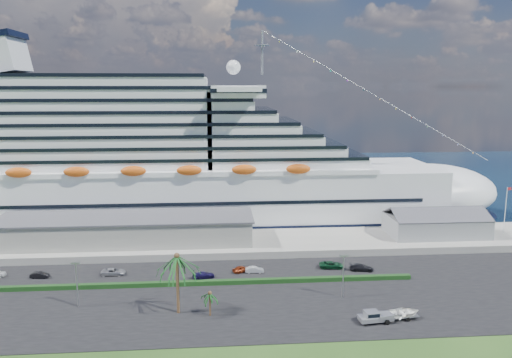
{
  "coord_description": "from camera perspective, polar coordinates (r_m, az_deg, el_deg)",
  "views": [
    {
      "loc": [
        -3.01,
        -77.6,
        38.7
      ],
      "look_at": [
        5.58,
        30.0,
        18.69
      ],
      "focal_mm": 35.0,
      "sensor_mm": 36.0,
      "label": 1
    }
  ],
  "objects": [
    {
      "name": "ground",
      "position": [
        86.77,
        -2.18,
        -15.99
      ],
      "size": [
        420.0,
        420.0,
        0.0
      ],
      "primitive_type": "plane",
      "color": "#204316",
      "rests_on": "ground"
    },
    {
      "name": "asphalt_lot",
      "position": [
        96.71,
        -2.46,
        -13.06
      ],
      "size": [
        140.0,
        38.0,
        0.12
      ],
      "primitive_type": "cube",
      "color": "black",
      "rests_on": "ground"
    },
    {
      "name": "wharf",
      "position": [
        123.56,
        -2.97,
        -7.33
      ],
      "size": [
        240.0,
        20.0,
        1.8
      ],
      "primitive_type": "cube",
      "color": "gray",
      "rests_on": "ground"
    },
    {
      "name": "water",
      "position": [
        211.2,
        -3.67,
        -0.08
      ],
      "size": [
        420.0,
        160.0,
        0.02
      ],
      "primitive_type": "cube",
      "color": "black",
      "rests_on": "ground"
    },
    {
      "name": "cruise_ship",
      "position": [
        144.49,
        -11.88,
        1.52
      ],
      "size": [
        191.0,
        38.0,
        54.0
      ],
      "color": "silver",
      "rests_on": "ground"
    },
    {
      "name": "terminal_building",
      "position": [
        124.29,
        -14.65,
        -5.58
      ],
      "size": [
        61.0,
        15.0,
        6.3
      ],
      "color": "gray",
      "rests_on": "wharf"
    },
    {
      "name": "port_shed",
      "position": [
        134.28,
        19.87,
        -4.94
      ],
      "size": [
        24.0,
        12.31,
        7.37
      ],
      "color": "gray",
      "rests_on": "wharf"
    },
    {
      "name": "flagpole",
      "position": [
        141.75,
        26.64,
        -3.03
      ],
      "size": [
        1.08,
        0.16,
        12.0
      ],
      "color": "silver",
      "rests_on": "wharf"
    },
    {
      "name": "hedge",
      "position": [
        101.19,
        -7.2,
        -11.72
      ],
      "size": [
        88.0,
        1.1,
        0.9
      ],
      "primitive_type": "cube",
      "color": "black",
      "rests_on": "asphalt_lot"
    },
    {
      "name": "lamp_post_left",
      "position": [
        95.21,
        -19.82,
        -10.66
      ],
      "size": [
        1.6,
        0.35,
        8.27
      ],
      "color": "gray",
      "rests_on": "asphalt_lot"
    },
    {
      "name": "lamp_post_right",
      "position": [
        94.71,
        9.96,
        -10.29
      ],
      "size": [
        1.6,
        0.35,
        8.27
      ],
      "color": "gray",
      "rests_on": "asphalt_lot"
    },
    {
      "name": "palm_tall",
      "position": [
        87.05,
        -9.02,
        -9.44
      ],
      "size": [
        8.82,
        8.82,
        11.13
      ],
      "color": "#47301E",
      "rests_on": "ground"
    },
    {
      "name": "palm_short",
      "position": [
        87.44,
        -5.3,
        -13.17
      ],
      "size": [
        3.53,
        3.53,
        4.56
      ],
      "color": "#47301E",
      "rests_on": "ground"
    },
    {
      "name": "parked_car_1",
      "position": [
        112.96,
        -23.46,
        -10.04
      ],
      "size": [
        3.91,
        1.69,
        1.25
      ],
      "primitive_type": "imported",
      "rotation": [
        0.0,
        0.0,
        1.47
      ],
      "color": "black",
      "rests_on": "asphalt_lot"
    },
    {
      "name": "parked_car_2",
      "position": [
        109.55,
        -15.99,
        -10.16
      ],
      "size": [
        5.02,
        2.45,
        1.37
      ],
      "primitive_type": "imported",
      "rotation": [
        0.0,
        0.0,
        1.54
      ],
      "color": "#93949B",
      "rests_on": "asphalt_lot"
    },
    {
      "name": "parked_car_3",
      "position": [
        104.39,
        -6.02,
        -10.86
      ],
      "size": [
        4.86,
        2.91,
        1.32
      ],
      "primitive_type": "imported",
      "rotation": [
        0.0,
        0.0,
        1.82
      ],
      "color": "#1A1345",
      "rests_on": "asphalt_lot"
    },
    {
      "name": "parked_car_4",
      "position": [
        107.04,
        -1.63,
        -10.24
      ],
      "size": [
        4.27,
        3.01,
        1.35
      ],
      "primitive_type": "imported",
      "rotation": [
        0.0,
        0.0,
        1.97
      ],
      "color": "maroon",
      "rests_on": "asphalt_lot"
    },
    {
      "name": "parked_car_5",
      "position": [
        106.72,
        -0.17,
        -10.32
      ],
      "size": [
        3.94,
        1.52,
        1.28
      ],
      "primitive_type": "imported",
      "rotation": [
        0.0,
        0.0,
        1.53
      ],
      "color": "silver",
      "rests_on": "asphalt_lot"
    },
    {
      "name": "parked_car_6",
      "position": [
        110.39,
        8.62,
        -9.68
      ],
      "size": [
        5.48,
        3.04,
        1.45
      ],
      "primitive_type": "imported",
      "rotation": [
        0.0,
        0.0,
        1.45
      ],
      "color": "#0E391F",
      "rests_on": "asphalt_lot"
    },
    {
      "name": "parked_car_7",
      "position": [
        109.99,
        11.95,
        -9.87
      ],
      "size": [
        5.24,
        2.86,
        1.44
      ],
      "primitive_type": "imported",
      "rotation": [
        0.0,
        0.0,
        1.4
      ],
      "color": "black",
      "rests_on": "asphalt_lot"
    },
    {
      "name": "pickup_truck",
      "position": [
        88.0,
        13.46,
        -15.01
      ],
      "size": [
        5.91,
        2.74,
        2.01
      ],
      "color": "black",
      "rests_on": "asphalt_lot"
    },
    {
      "name": "boat_trailer",
      "position": [
        90.39,
        16.58,
        -14.41
      ],
      "size": [
        6.27,
        4.44,
        1.76
      ],
      "color": "gray",
      "rests_on": "asphalt_lot"
    }
  ]
}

